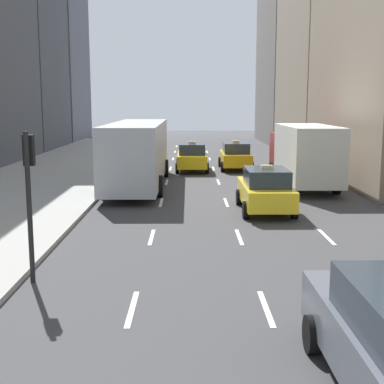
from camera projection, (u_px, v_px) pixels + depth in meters
sidewalk_left at (46, 178)px, 29.82m from camera, size 8.00×66.00×0.15m
lane_markings at (222, 191)px, 25.95m from camera, size 5.72×56.00×0.01m
taxi_lead at (192, 157)px, 33.54m from camera, size 2.02×4.40×1.87m
taxi_second at (235, 156)px, 34.29m from camera, size 2.02×4.40×1.87m
taxi_third at (265, 190)px, 20.94m from camera, size 2.02×4.40×1.87m
city_bus at (138, 151)px, 27.23m from camera, size 2.80×11.61×3.25m
box_truck at (303, 153)px, 27.02m from camera, size 2.58×8.40×3.15m
traffic_light_pole at (29, 182)px, 12.49m from camera, size 0.24×0.42×3.60m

